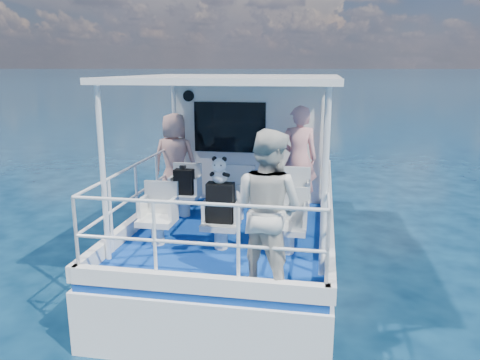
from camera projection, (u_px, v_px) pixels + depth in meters
name	position (u px, v px, depth m)	size (l,w,h in m)	color
ground	(236.00, 275.00, 7.63)	(2000.00, 2000.00, 0.00)	black
hull	(246.00, 252.00, 8.59)	(3.00, 7.00, 1.60)	white
deck	(246.00, 207.00, 8.39)	(2.90, 6.90, 0.10)	#0A3595
cabin	(257.00, 134.00, 9.37)	(2.85, 2.00, 2.20)	white
canopy	(233.00, 79.00, 6.71)	(3.00, 3.20, 0.08)	white
canopy_posts	(233.00, 157.00, 6.92)	(2.77, 2.97, 2.20)	white
railings	(228.00, 202.00, 6.75)	(2.84, 3.59, 1.00)	white
seat_port_fwd	(185.00, 205.00, 7.72)	(0.48, 0.46, 0.38)	silver
seat_center_fwd	(238.00, 207.00, 7.57)	(0.48, 0.46, 0.38)	silver
seat_stbd_fwd	(294.00, 210.00, 7.42)	(0.48, 0.46, 0.38)	silver
seat_port_aft	(158.00, 231.00, 6.48)	(0.48, 0.46, 0.38)	silver
seat_center_aft	(221.00, 235.00, 6.33)	(0.48, 0.46, 0.38)	silver
seat_stbd_aft	(287.00, 239.00, 6.17)	(0.48, 0.46, 0.38)	silver
passenger_port_fwd	(175.00, 159.00, 8.25)	(0.61, 0.44, 1.63)	tan
passenger_stbd_fwd	(298.00, 159.00, 7.88)	(0.65, 0.43, 1.79)	pink
passenger_stbd_aft	(267.00, 209.00, 5.11)	(0.86, 0.67, 1.77)	silver
backpack_port	(184.00, 182.00, 7.60)	(0.31, 0.18, 0.41)	black
backpack_center	(221.00, 203.00, 6.22)	(0.36, 0.20, 0.54)	black
compact_camera	(183.00, 167.00, 7.56)	(0.10, 0.06, 0.06)	black
panda	(219.00, 170.00, 6.10)	(0.23, 0.19, 0.35)	silver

